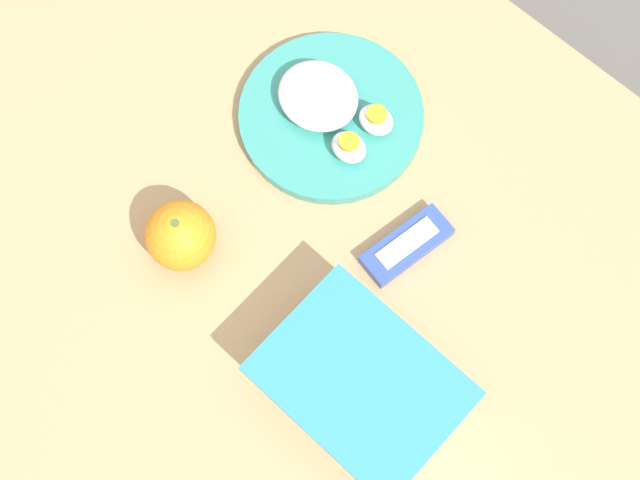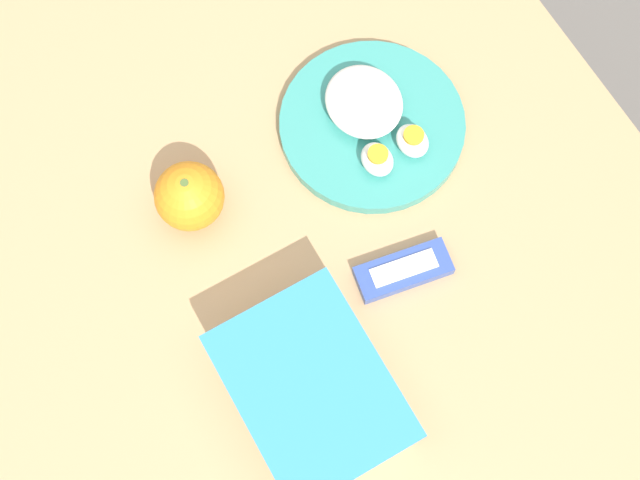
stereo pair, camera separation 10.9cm
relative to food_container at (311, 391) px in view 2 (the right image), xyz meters
The scene contains 6 objects.
ground_plane 0.82m from the food_container, 22.33° to the right, with size 10.00×10.00×0.00m, color #66605B.
table 0.21m from the food_container, 22.33° to the right, with size 1.14×0.95×0.77m.
food_container is the anchor object (origin of this frame).
orange_fruit 0.28m from the food_container, ahead, with size 0.09×0.09×0.09m.
rice_plate 0.36m from the food_container, 42.01° to the right, with size 0.24×0.24×0.05m.
candy_bar 0.19m from the food_container, 66.09° to the right, with size 0.07×0.12×0.02m.
Camera 2 is at (-0.32, 0.14, 1.83)m, focal length 50.00 mm.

